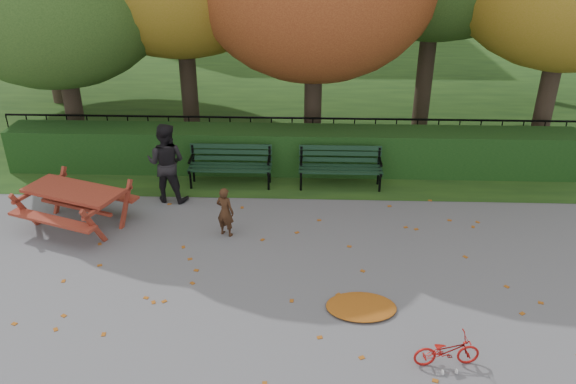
{
  "coord_description": "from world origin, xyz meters",
  "views": [
    {
      "loc": [
        0.37,
        -7.5,
        5.45
      ],
      "look_at": [
        0.05,
        1.34,
        1.0
      ],
      "focal_mm": 35.0,
      "sensor_mm": 36.0,
      "label": 1
    }
  ],
  "objects_px": {
    "bench_left": "(230,162)",
    "child": "(225,212)",
    "bench_right": "(340,164)",
    "bicycle": "(447,351)",
    "picnic_table": "(74,198)",
    "adult": "(166,163)"
  },
  "relations": [
    {
      "from": "adult",
      "to": "bicycle",
      "type": "relative_size",
      "value": 1.89
    },
    {
      "from": "picnic_table",
      "to": "bench_left",
      "type": "bearing_deg",
      "value": 56.32
    },
    {
      "from": "bench_right",
      "to": "adult",
      "type": "xyz_separation_m",
      "value": [
        -3.6,
        -0.8,
        0.32
      ]
    },
    {
      "from": "bench_right",
      "to": "bicycle",
      "type": "xyz_separation_m",
      "value": [
        1.17,
        -5.44,
        -0.29
      ]
    },
    {
      "from": "bicycle",
      "to": "child",
      "type": "bearing_deg",
      "value": 39.97
    },
    {
      "from": "picnic_table",
      "to": "child",
      "type": "xyz_separation_m",
      "value": [
        2.88,
        -0.21,
        -0.13
      ]
    },
    {
      "from": "child",
      "to": "bicycle",
      "type": "relative_size",
      "value": 1.09
    },
    {
      "from": "bench_right",
      "to": "child",
      "type": "xyz_separation_m",
      "value": [
        -2.22,
        -2.19,
        -0.03
      ]
    },
    {
      "from": "child",
      "to": "adult",
      "type": "relative_size",
      "value": 0.58
    },
    {
      "from": "bench_left",
      "to": "adult",
      "type": "xyz_separation_m",
      "value": [
        -1.2,
        -0.8,
        0.32
      ]
    },
    {
      "from": "bench_right",
      "to": "bench_left",
      "type": "bearing_deg",
      "value": 180.0
    },
    {
      "from": "picnic_table",
      "to": "child",
      "type": "height_order",
      "value": "child"
    },
    {
      "from": "picnic_table",
      "to": "bicycle",
      "type": "bearing_deg",
      "value": -8.86
    },
    {
      "from": "picnic_table",
      "to": "adult",
      "type": "xyz_separation_m",
      "value": [
        1.5,
        1.18,
        0.23
      ]
    },
    {
      "from": "child",
      "to": "bicycle",
      "type": "xyz_separation_m",
      "value": [
        3.39,
        -3.25,
        -0.25
      ]
    },
    {
      "from": "picnic_table",
      "to": "adult",
      "type": "relative_size",
      "value": 1.34
    },
    {
      "from": "bench_right",
      "to": "bicycle",
      "type": "bearing_deg",
      "value": -77.86
    },
    {
      "from": "adult",
      "to": "bicycle",
      "type": "height_order",
      "value": "adult"
    },
    {
      "from": "bench_left",
      "to": "child",
      "type": "height_order",
      "value": "child"
    },
    {
      "from": "child",
      "to": "adult",
      "type": "distance_m",
      "value": 1.99
    },
    {
      "from": "picnic_table",
      "to": "adult",
      "type": "distance_m",
      "value": 1.92
    },
    {
      "from": "child",
      "to": "bench_left",
      "type": "bearing_deg",
      "value": -61.14
    }
  ]
}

